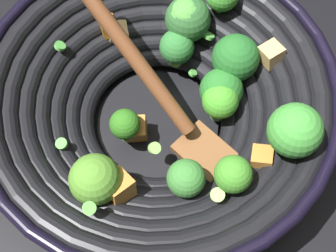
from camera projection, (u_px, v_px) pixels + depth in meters
name	position (u px, v px, depth m)	size (l,w,h in m)	color
ground_plane	(158.00, 126.00, 0.63)	(4.00, 4.00, 0.00)	black
wok	(161.00, 100.00, 0.57)	(0.45, 0.43, 0.21)	black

